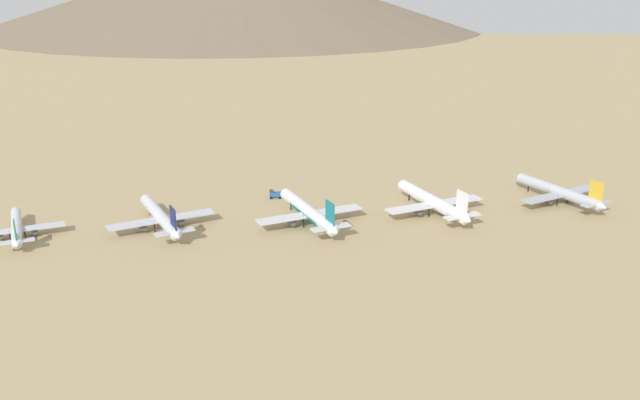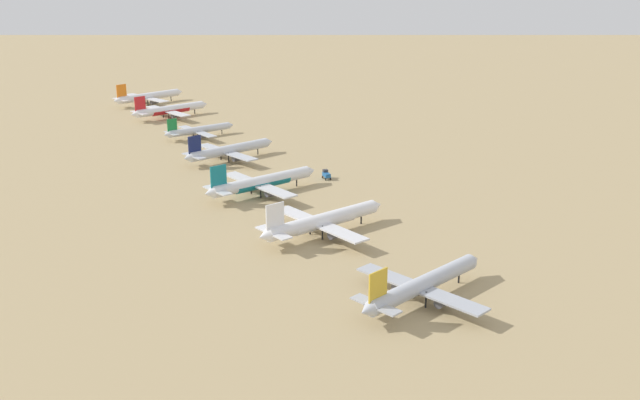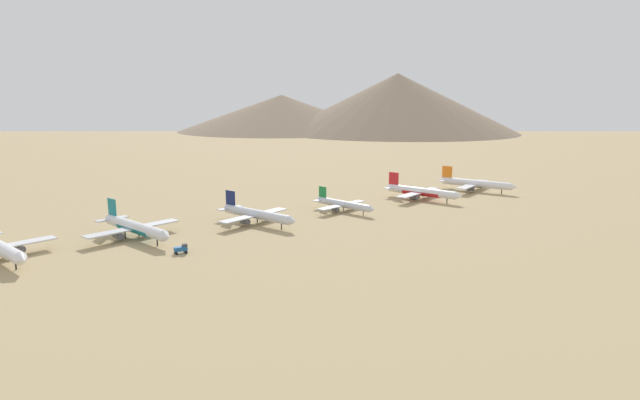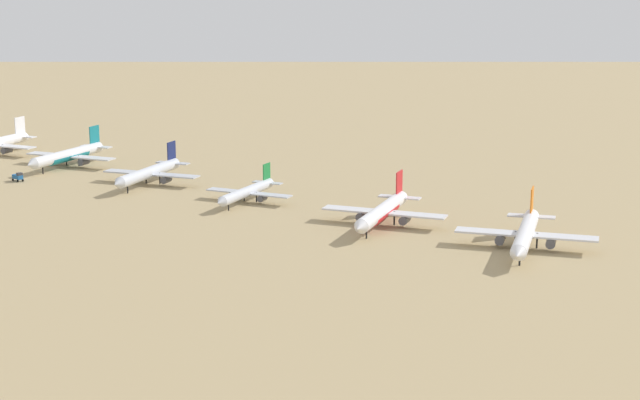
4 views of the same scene
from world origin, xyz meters
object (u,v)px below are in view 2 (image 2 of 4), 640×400
Objects in this scene: parked_jet_0 at (423,285)px; service_truck at (326,174)px; parked_jet_1 at (322,221)px; parked_jet_4 at (199,130)px; parked_jet_5 at (170,110)px; parked_jet_2 at (261,182)px; parked_jet_3 at (229,150)px; parked_jet_6 at (148,97)px.

service_truck is at bearing 67.21° from parked_jet_0.
parked_jet_4 is (30.67, 162.94, -1.08)m from parked_jet_1.
parked_jet_2 is at bearing -101.09° from parked_jet_5.
parked_jet_2 is at bearing 83.17° from parked_jet_1.
parked_jet_2 is 9.78× the size of service_truck.
parked_jet_1 is 70.36m from service_truck.
parked_jet_3 is 9.27× the size of service_truck.
parked_jet_0 is 285.63m from parked_jet_5.
parked_jet_6 is 218.55m from service_truck.
parked_jet_0 is 0.96× the size of parked_jet_5.
parked_jet_4 is at bearing 80.38° from parked_jet_0.
parked_jet_0 is 0.95× the size of parked_jet_6.
parked_jet_1 reaches higher than service_truck.
parked_jet_6 is at bearing 79.76° from parked_jet_2.
parked_jet_3 is at bearing 75.31° from parked_jet_2.
parked_jet_3 is at bearing 79.05° from parked_jet_1.
parked_jet_0 is 0.95× the size of parked_jet_1.
parked_jet_3 is 0.97× the size of parked_jet_5.
parked_jet_4 is (24.33, 109.95, -1.09)m from parked_jet_2.
parked_jet_5 is 166.47m from service_truck.
parked_jet_0 is 1.21× the size of parked_jet_4.
parked_jet_3 is at bearing 80.52° from parked_jet_0.
parked_jet_5 reaches higher than service_truck.
parked_jet_2 is 173.36m from parked_jet_5.
parked_jet_3 is at bearing -99.25° from parked_jet_5.
parked_jet_2 is 112.61m from parked_jet_4.
parked_jet_3 is 167.34m from parked_jet_6.
parked_jet_0 is 224.80m from parked_jet_4.
parked_jet_3 is (28.14, 168.43, -0.00)m from parked_jet_0.
parked_jet_1 is 226.62m from parked_jet_5.
parked_jet_2 reaches higher than parked_jet_3.
parked_jet_2 is 1.27× the size of parked_jet_4.
parked_jet_3 reaches higher than parked_jet_4.
parked_jet_3 is (14.88, 56.74, -0.21)m from parked_jet_2.
parked_jet_2 reaches higher than parked_jet_4.
parked_jet_5 is (18.47, 113.38, 0.11)m from parked_jet_3.
parked_jet_5 reaches higher than parked_jet_4.
parked_jet_1 is at bearing -96.83° from parked_jet_2.
parked_jet_1 is at bearing -99.59° from parked_jet_6.
parked_jet_5 is at bearing 80.75° from parked_jet_3.
parked_jet_6 is at bearing 82.58° from parked_jet_5.
parked_jet_2 is 1.01× the size of parked_jet_6.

